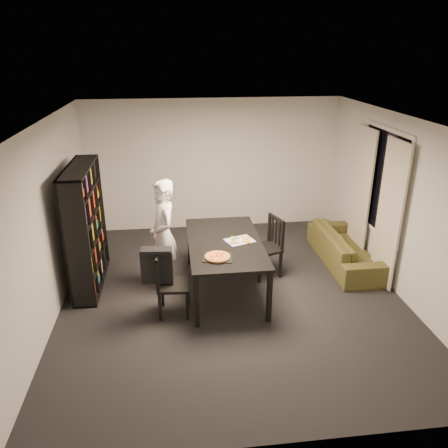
{
  "coord_description": "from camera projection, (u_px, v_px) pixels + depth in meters",
  "views": [
    {
      "loc": [
        -0.82,
        -5.7,
        3.49
      ],
      "look_at": [
        -0.09,
        0.25,
        1.05
      ],
      "focal_mm": 35.0,
      "sensor_mm": 36.0,
      "label": 1
    }
  ],
  "objects": [
    {
      "name": "curtain_left",
      "position": [
        389.0,
        214.0,
        6.56
      ],
      "size": [
        0.03,
        0.7,
        2.25
      ],
      "primitive_type": "cube",
      "color": "beige",
      "rests_on": "room"
    },
    {
      "name": "room",
      "position": [
        232.0,
        214.0,
        6.16
      ],
      "size": [
        5.01,
        5.51,
        2.61
      ],
      "color": "black",
      "rests_on": "ground"
    },
    {
      "name": "kitchen_towel",
      "position": [
        240.0,
        241.0,
        6.49
      ],
      "size": [
        0.48,
        0.42,
        0.01
      ],
      "primitive_type": "cube",
      "rotation": [
        0.0,
        0.0,
        0.35
      ],
      "color": "white",
      "rests_on": "dining_table"
    },
    {
      "name": "pizza_slices",
      "position": [
        240.0,
        240.0,
        6.49
      ],
      "size": [
        0.43,
        0.38,
        0.01
      ],
      "primitive_type": null,
      "rotation": [
        0.0,
        0.0,
        -0.21
      ],
      "color": "#B67E38",
      "rests_on": "dining_table"
    },
    {
      "name": "person",
      "position": [
        163.0,
        235.0,
        6.56
      ],
      "size": [
        0.57,
        0.72,
        1.72
      ],
      "primitive_type": "imported",
      "rotation": [
        0.0,
        0.0,
        -1.28
      ],
      "color": "white",
      "rests_on": "room"
    },
    {
      "name": "window_pane",
      "position": [
        382.0,
        182.0,
        6.92
      ],
      "size": [
        0.02,
        1.4,
        1.6
      ],
      "primitive_type": "cube",
      "color": "black",
      "rests_on": "room"
    },
    {
      "name": "dining_table",
      "position": [
        225.0,
        246.0,
        6.5
      ],
      "size": [
        1.08,
        1.95,
        0.81
      ],
      "color": "black",
      "rests_on": "room"
    },
    {
      "name": "window_frame",
      "position": [
        382.0,
        182.0,
        6.92
      ],
      "size": [
        0.03,
        1.52,
        1.72
      ],
      "primitive_type": "cube",
      "color": "white",
      "rests_on": "room"
    },
    {
      "name": "sofa",
      "position": [
        346.0,
        248.0,
        7.49
      ],
      "size": [
        0.76,
        1.94,
        0.57
      ],
      "primitive_type": "imported",
      "rotation": [
        0.0,
        0.0,
        1.57
      ],
      "color": "#3E3D18",
      "rests_on": "room"
    },
    {
      "name": "baking_tray",
      "position": [
        218.0,
        257.0,
        5.97
      ],
      "size": [
        0.45,
        0.39,
        0.01
      ],
      "primitive_type": "cube",
      "rotation": [
        0.0,
        0.0,
        -0.19
      ],
      "color": "black",
      "rests_on": "dining_table"
    },
    {
      "name": "pepperoni_pizza",
      "position": [
        218.0,
        257.0,
        5.94
      ],
      "size": [
        0.35,
        0.35,
        0.03
      ],
      "rotation": [
        0.0,
        0.0,
        -0.39
      ],
      "color": "#AA6B31",
      "rests_on": "dining_table"
    },
    {
      "name": "chair_right",
      "position": [
        270.0,
        242.0,
        7.04
      ],
      "size": [
        0.58,
        0.58,
        0.98
      ],
      "rotation": [
        0.0,
        0.0,
        -1.23
      ],
      "color": "black",
      "rests_on": "room"
    },
    {
      "name": "bookshelf",
      "position": [
        86.0,
        228.0,
        6.6
      ],
      "size": [
        0.35,
        1.5,
        1.9
      ],
      "primitive_type": "cube",
      "color": "black",
      "rests_on": "room"
    },
    {
      "name": "draped_jacket",
      "position": [
        157.0,
        264.0,
        5.88
      ],
      "size": [
        0.44,
        0.21,
        0.51
      ],
      "rotation": [
        0.0,
        0.0,
        1.49
      ],
      "color": "black",
      "rests_on": "chair_left"
    },
    {
      "name": "chair_left",
      "position": [
        167.0,
        280.0,
        5.98
      ],
      "size": [
        0.46,
        0.46,
        0.93
      ],
      "rotation": [
        0.0,
        0.0,
        1.49
      ],
      "color": "black",
      "rests_on": "room"
    },
    {
      "name": "curtain_right",
      "position": [
        361.0,
        193.0,
        7.52
      ],
      "size": [
        0.03,
        0.7,
        2.25
      ],
      "primitive_type": "cube",
      "color": "beige",
      "rests_on": "room"
    }
  ]
}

